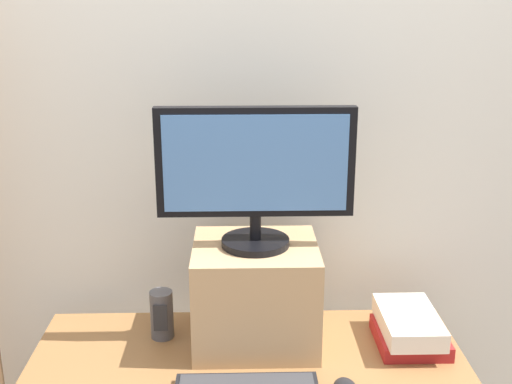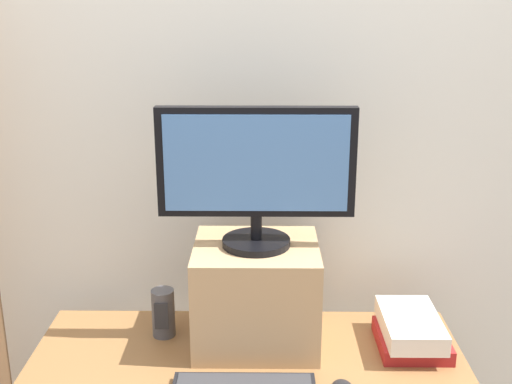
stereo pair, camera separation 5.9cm
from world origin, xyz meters
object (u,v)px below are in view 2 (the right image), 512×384
object	(u,v)px
riser_box	(256,293)
desk_speaker	(163,313)
computer_monitor	(256,171)
book_stack	(411,331)

from	to	relation	value
riser_box	desk_speaker	distance (m)	0.29
computer_monitor	desk_speaker	bearing A→B (deg)	175.01
riser_box	computer_monitor	distance (m)	0.37
riser_box	book_stack	world-z (taller)	riser_box
book_stack	riser_box	bearing A→B (deg)	175.13
book_stack	computer_monitor	bearing A→B (deg)	175.32
riser_box	book_stack	xyz separation A→B (m)	(0.45, -0.04, -0.10)
computer_monitor	riser_box	bearing A→B (deg)	90.00
book_stack	desk_speaker	xyz separation A→B (m)	(-0.73, 0.06, 0.02)
riser_box	book_stack	bearing A→B (deg)	-4.87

